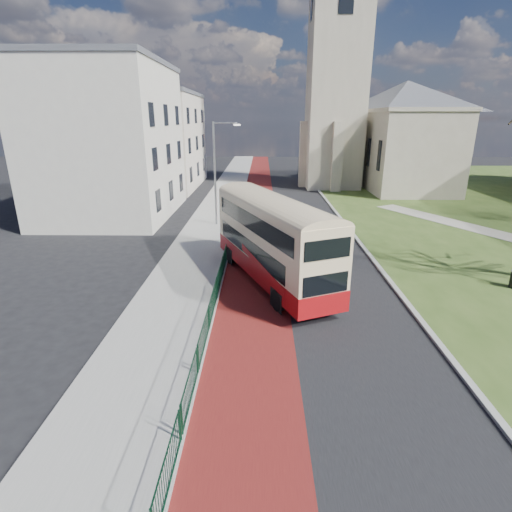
{
  "coord_description": "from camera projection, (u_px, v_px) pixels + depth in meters",
  "views": [
    {
      "loc": [
        -0.8,
        -13.73,
        8.34
      ],
      "look_at": [
        -1.07,
        4.6,
        2.0
      ],
      "focal_mm": 28.0,
      "sensor_mm": 36.0,
      "label": 1
    }
  ],
  "objects": [
    {
      "name": "bus_lane",
      "position": [
        257.0,
        220.0,
        34.6
      ],
      "size": [
        3.4,
        120.0,
        0.01
      ],
      "primitive_type": "cube",
      "color": "#591414",
      "rests_on": "ground"
    },
    {
      "name": "kerb_east",
      "position": [
        337.0,
        214.0,
        36.37
      ],
      "size": [
        0.25,
        80.0,
        0.13
      ],
      "primitive_type": "cube",
      "color": "#999993",
      "rests_on": "ground"
    },
    {
      "name": "road_carriageway",
      "position": [
        288.0,
        220.0,
        34.56
      ],
      "size": [
        9.0,
        120.0,
        0.01
      ],
      "primitive_type": "cube",
      "color": "black",
      "rests_on": "ground"
    },
    {
      "name": "kerb_west",
      "position": [
        236.0,
        219.0,
        34.6
      ],
      "size": [
        0.25,
        120.0,
        0.13
      ],
      "primitive_type": "cube",
      "color": "#999993",
      "rests_on": "ground"
    },
    {
      "name": "street_block_near",
      "position": [
        110.0,
        141.0,
        34.54
      ],
      "size": [
        10.3,
        14.3,
        13.0
      ],
      "color": "silver",
      "rests_on": "ground"
    },
    {
      "name": "ground",
      "position": [
        281.0,
        342.0,
        15.68
      ],
      "size": [
        160.0,
        160.0,
        0.0
      ],
      "primitive_type": "plane",
      "color": "black",
      "rests_on": "ground"
    },
    {
      "name": "pavement_west",
      "position": [
        213.0,
        219.0,
        34.63
      ],
      "size": [
        4.0,
        120.0,
        0.12
      ],
      "primitive_type": "cube",
      "color": "gray",
      "rests_on": "ground"
    },
    {
      "name": "gothic_church",
      "position": [
        375.0,
        75.0,
        47.13
      ],
      "size": [
        16.38,
        18.0,
        40.0
      ],
      "color": "#A09782",
      "rests_on": "ground"
    },
    {
      "name": "bus",
      "position": [
        272.0,
        236.0,
        20.69
      ],
      "size": [
        6.4,
        10.75,
        4.44
      ],
      "rotation": [
        0.0,
        0.0,
        0.4
      ],
      "color": "maroon",
      "rests_on": "ground"
    },
    {
      "name": "street_block_far",
      "position": [
        157.0,
        140.0,
        49.91
      ],
      "size": [
        10.3,
        16.3,
        11.5
      ],
      "color": "beige",
      "rests_on": "ground"
    },
    {
      "name": "pedestrian_railing",
      "position": [
        217.0,
        288.0,
        19.32
      ],
      "size": [
        0.07,
        24.0,
        1.12
      ],
      "color": "#0B341F",
      "rests_on": "ground"
    },
    {
      "name": "streetlamp",
      "position": [
        217.0,
        169.0,
        31.25
      ],
      "size": [
        2.13,
        0.18,
        8.0
      ],
      "color": "gray",
      "rests_on": "pavement_west"
    }
  ]
}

